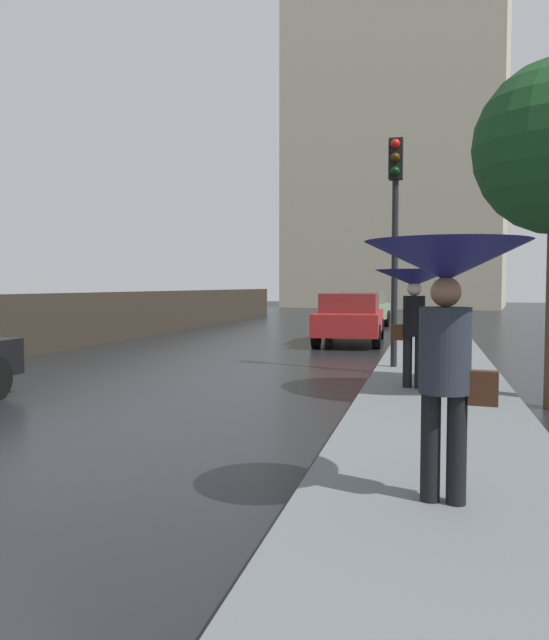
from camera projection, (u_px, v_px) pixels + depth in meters
sidewalk_strip at (445, 497)px, 4.72m from camera, size 2.20×60.00×0.14m
car_green_mid_road at (363, 309)px, 24.28m from camera, size 1.94×3.93×1.43m
car_red_far_ahead at (350, 317)px, 17.97m from camera, size 1.99×4.63×1.46m
pedestrian_with_umbrella_near at (446, 289)px, 4.32m from camera, size 1.15×1.15×1.86m
pedestrian_with_umbrella_far at (414, 290)px, 9.25m from camera, size 1.18×1.18×1.79m
traffic_light at (395, 210)px, 11.58m from camera, size 0.26×0.39×4.29m
distant_tower at (399, 129)px, 48.63m from camera, size 17.39×13.36×34.51m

